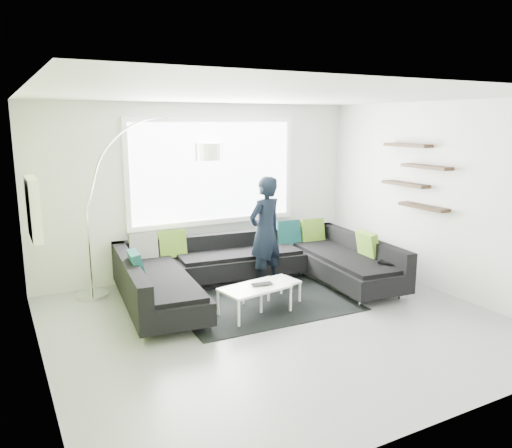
{
  "coord_description": "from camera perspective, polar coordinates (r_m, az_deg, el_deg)",
  "views": [
    {
      "loc": [
        -3.07,
        -5.12,
        2.51
      ],
      "look_at": [
        0.16,
        0.9,
        1.1
      ],
      "focal_mm": 35.0,
      "sensor_mm": 36.0,
      "label": 1
    }
  ],
  "objects": [
    {
      "name": "ground",
      "position": [
        6.47,
        2.58,
        -11.17
      ],
      "size": [
        5.5,
        5.5,
        0.0
      ],
      "primitive_type": "plane",
      "color": "gray",
      "rests_on": "ground"
    },
    {
      "name": "room_shell",
      "position": [
        6.2,
        2.06,
        5.17
      ],
      "size": [
        5.54,
        5.04,
        2.82
      ],
      "color": "silver",
      "rests_on": "ground"
    },
    {
      "name": "sectional_sofa",
      "position": [
        7.36,
        0.11,
        -5.27
      ],
      "size": [
        4.06,
        2.74,
        0.83
      ],
      "rotation": [
        0.0,
        0.0,
        -0.1
      ],
      "color": "black",
      "rests_on": "ground"
    },
    {
      "name": "rug",
      "position": [
        7.1,
        0.78,
        -8.98
      ],
      "size": [
        2.48,
        1.85,
        0.01
      ],
      "primitive_type": "cube",
      "rotation": [
        0.0,
        0.0,
        -0.04
      ],
      "color": "black",
      "rests_on": "ground"
    },
    {
      "name": "coffee_table",
      "position": [
        6.84,
        0.89,
        -8.18
      ],
      "size": [
        1.25,
        0.85,
        0.38
      ],
      "primitive_type": "cube",
      "rotation": [
        0.0,
        0.0,
        0.16
      ],
      "color": "white",
      "rests_on": "ground"
    },
    {
      "name": "arc_lamp",
      "position": [
        7.4,
        -18.85,
        1.56
      ],
      "size": [
        2.56,
        1.38,
        2.59
      ],
      "primitive_type": null,
      "rotation": [
        0.0,
        0.0,
        0.18
      ],
      "color": "silver",
      "rests_on": "ground"
    },
    {
      "name": "side_table",
      "position": [
        7.67,
        15.44,
        -5.89
      ],
      "size": [
        0.49,
        0.49,
        0.51
      ],
      "primitive_type": "cube",
      "rotation": [
        0.0,
        0.0,
        0.43
      ],
      "color": "black",
      "rests_on": "ground"
    },
    {
      "name": "person",
      "position": [
        7.63,
        1.05,
        -0.9
      ],
      "size": [
        0.84,
        0.75,
        1.7
      ],
      "primitive_type": "imported",
      "rotation": [
        0.0,
        0.0,
        3.43
      ],
      "color": "black",
      "rests_on": "ground"
    },
    {
      "name": "laptop",
      "position": [
        6.62,
        0.8,
        -7.01
      ],
      "size": [
        0.34,
        0.25,
        0.02
      ],
      "primitive_type": "imported",
      "rotation": [
        0.0,
        0.0,
        -0.11
      ],
      "color": "black",
      "rests_on": "coffee_table"
    }
  ]
}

